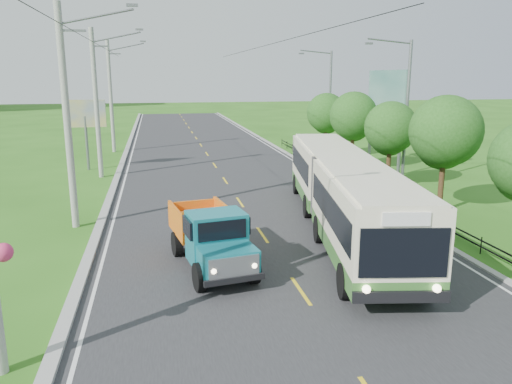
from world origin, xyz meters
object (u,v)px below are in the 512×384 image
object	(u,v)px
tree_fifth	(353,118)
billboard_right	(386,97)
streetlight_far	(328,99)
pole_far	(111,96)
planter_near	(439,219)
tree_back	(326,115)
streetlight_mid	(405,109)
bus	(343,188)
tree_third	(445,135)
planter_far	(327,162)
tree_fourth	(390,130)
pole_near	(68,117)
billboard_left	(85,118)
pole_mid	(97,103)
dump_truck	(211,234)
planter_mid	(370,184)

from	to	relation	value
tree_fifth	billboard_right	distance (m)	2.87
tree_fifth	streetlight_far	xyz separation A→B (m)	(0.79, 7.86, 1.05)
pole_far	planter_near	size ratio (longest dim) A/B	14.93
tree_back	streetlight_mid	xyz separation A→B (m)	(0.79, -12.14, 1.25)
tree_fifth	bus	distance (m)	15.55
tree_third	planter_far	bearing A→B (deg)	95.18
tree_fourth	billboard_right	distance (m)	6.59
pole_near	streetlight_mid	xyz separation A→B (m)	(18.90, 5.00, -0.19)
billboard_left	tree_third	bearing A→B (deg)	-39.33
pole_mid	dump_truck	world-z (taller)	pole_mid
tree_third	billboard_left	world-z (taller)	tree_third
tree_third	planter_mid	world-z (taller)	tree_third
tree_third	billboard_right	bearing A→B (deg)	78.36
streetlight_far	billboard_left	distance (m)	20.56
planter_near	dump_truck	size ratio (longest dim) A/B	0.12
planter_mid	billboard_right	distance (m)	8.68
pole_far	bus	world-z (taller)	pole_far
tree_third	bus	bearing A→B (deg)	-160.78
streetlight_mid	bus	xyz separation A→B (m)	(-6.97, -8.01, -2.89)
pole_near	bus	bearing A→B (deg)	-14.17
pole_near	tree_back	distance (m)	24.98
streetlight_far	bus	size ratio (longest dim) A/B	0.52
tree_fourth	planter_mid	world-z (taller)	tree_fourth
tree_third	pole_far	bearing A→B (deg)	126.09
pole_mid	billboard_right	world-z (taller)	pole_mid
pole_far	tree_third	world-z (taller)	pole_far
tree_back	planter_near	world-z (taller)	tree_back
streetlight_far	planter_far	world-z (taller)	streetlight_far
pole_mid	dump_truck	distance (m)	19.52
planter_far	dump_truck	size ratio (longest dim) A/B	0.12
streetlight_mid	planter_mid	bearing A→B (deg)	-180.00
billboard_left	tree_fifth	bearing A→B (deg)	-11.28
planter_mid	dump_truck	world-z (taller)	dump_truck
pole_mid	streetlight_mid	distance (m)	20.16
pole_mid	tree_fourth	world-z (taller)	pole_mid
tree_fifth	billboard_left	distance (m)	19.74
billboard_right	tree_third	bearing A→B (deg)	-101.64
pole_near	planter_far	size ratio (longest dim) A/B	14.93
tree_fifth	tree_back	world-z (taller)	tree_fifth
planter_mid	planter_far	bearing A→B (deg)	90.00
tree_fourth	pole_far	bearing A→B (deg)	133.85
pole_near	tree_fourth	bearing A→B (deg)	15.84
pole_near	planter_mid	xyz separation A→B (m)	(16.86, 5.00, -4.81)
planter_far	streetlight_mid	bearing A→B (deg)	-75.68
planter_near	planter_far	size ratio (longest dim) A/B	1.00
pole_near	streetlight_mid	size ratio (longest dim) A/B	1.10
tree_fourth	streetlight_far	xyz separation A→B (m)	(0.79, 13.86, 1.32)
billboard_right	bus	world-z (taller)	billboard_right
pole_far	planter_mid	bearing A→B (deg)	-48.41
pole_near	streetlight_far	size ratio (longest dim) A/B	1.10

